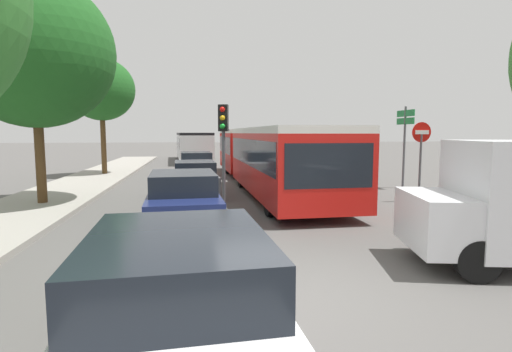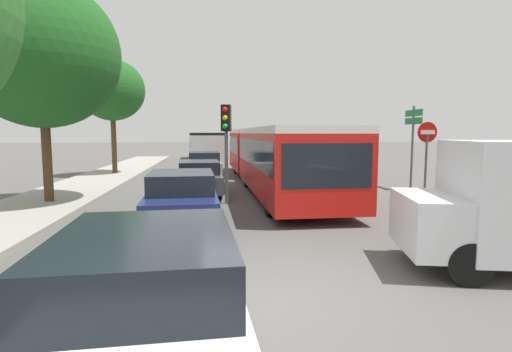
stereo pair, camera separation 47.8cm
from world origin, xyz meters
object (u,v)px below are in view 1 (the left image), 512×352
Objects in this scene: queued_car_white at (179,304)px; tree_left_mid at (32,56)px; articulated_bus at (264,153)px; tree_left_far at (101,90)px; queued_car_navy at (183,199)px; queued_car_graphite at (195,178)px; direction_sign_post at (405,130)px; city_bus_rear at (193,145)px; queued_car_silver at (196,165)px; traffic_light at (223,131)px; no_entry_sign at (421,149)px.

tree_left_mid is at bearing 23.13° from queued_car_white.
articulated_bus is 4.08× the size of queued_car_white.
tree_left_mid is 9.60m from tree_left_far.
tree_left_far is at bearing 17.20° from queued_car_navy.
queued_car_graphite is 1.10× the size of direction_sign_post.
city_bus_rear is at bearing -169.68° from articulated_bus.
city_bus_rear is 1.75× the size of tree_left_far.
city_bus_rear is 13.00m from tree_left_far.
tree_left_mid is (-5.10, -1.66, 4.22)m from queued_car_graphite.
tree_left_far is (-5.07, 7.95, 4.16)m from queued_car_graphite.
queued_car_white is 6.56m from queued_car_navy.
tree_left_far is (-14.25, 7.25, 2.29)m from direction_sign_post.
tree_left_far is (-8.29, 5.26, 3.32)m from articulated_bus.
tree_left_far is at bearing 67.21° from queued_car_silver.
traffic_light reaches higher than queued_car_navy.
no_entry_sign reaches higher than articulated_bus.
queued_car_white is (-0.10, -31.33, -0.67)m from city_bus_rear.
direction_sign_post is 16.15m from tree_left_far.
articulated_bus is at bearing -32.37° from tree_left_far.
no_entry_sign is (6.85, -0.78, -0.62)m from traffic_light.
queued_car_navy is 14.67m from tree_left_far.
tree_left_far reaches higher than traffic_light.
queued_car_silver is 1.15× the size of direction_sign_post.
traffic_light is 0.46× the size of tree_left_mid.
city_bus_rear is at bearing -160.96° from traffic_light.
queued_car_navy is 11.38m from direction_sign_post.
queued_car_silver is (0.28, 17.92, -0.04)m from queued_car_white.
tree_left_far is (-5.15, 1.90, 4.13)m from queued_car_silver.
traffic_light is 0.52× the size of tree_left_far.
queued_car_navy is 11.36m from queued_car_silver.
queued_car_navy is at bearing 32.34° from direction_sign_post.
city_bus_rear is at bearing -3.03° from queued_car_navy.
queued_car_graphite is at bearing 18.00° from tree_left_mid.
queued_car_navy is 1.17× the size of direction_sign_post.
tree_left_mid reaches higher than tree_left_far.
no_entry_sign is 0.38× the size of tree_left_mid.
direction_sign_post is at bearing 124.78° from traffic_light.
tree_left_far is at bearing 30.01° from queued_car_graphite.
tree_left_mid is (-4.91, 10.22, 4.15)m from queued_car_white.
city_bus_rear is 24.78m from queued_car_navy.
no_entry_sign is at bearing 99.70° from traffic_light.
tree_left_far is (-4.97, -11.51, 3.42)m from city_bus_rear.
queued_car_navy reaches higher than queued_car_silver.
city_bus_rear reaches higher than queued_car_white.
no_entry_sign is 0.78× the size of direction_sign_post.
city_bus_rear is 3.21× the size of direction_sign_post.
tree_left_mid is at bearing 105.48° from queued_car_graphite.
direction_sign_post is (9.50, 6.01, 1.82)m from queued_car_navy.
no_entry_sign is at bearing -5.23° from tree_left_mid.
traffic_light is at bearing -96.47° from no_entry_sign.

